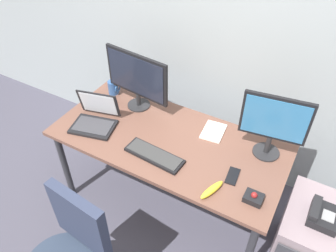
% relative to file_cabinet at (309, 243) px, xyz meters
% --- Properties ---
extents(ground_plane, '(8.00, 8.00, 0.00)m').
position_rel_file_cabinet_xyz_m(ground_plane, '(-1.10, 0.01, -0.30)').
color(ground_plane, '#464452').
extents(back_wall, '(6.00, 0.10, 2.80)m').
position_rel_file_cabinet_xyz_m(back_wall, '(-1.10, 0.75, 1.10)').
color(back_wall, '#9CA5A8').
rests_on(back_wall, ground).
extents(desk, '(1.66, 0.78, 0.74)m').
position_rel_file_cabinet_xyz_m(desk, '(-1.10, 0.01, 0.37)').
color(desk, brown).
rests_on(desk, ground).
extents(file_cabinet, '(0.42, 0.53, 0.60)m').
position_rel_file_cabinet_xyz_m(file_cabinet, '(0.00, 0.00, 0.00)').
color(file_cabinet, gray).
rests_on(file_cabinet, ground).
extents(desk_phone, '(0.17, 0.20, 0.09)m').
position_rel_file_cabinet_xyz_m(desk_phone, '(-0.01, -0.02, 0.33)').
color(desk_phone, black).
rests_on(desk_phone, file_cabinet).
extents(monitor_main, '(0.55, 0.18, 0.46)m').
position_rel_file_cabinet_xyz_m(monitor_main, '(-1.49, 0.23, 0.71)').
color(monitor_main, '#262628').
rests_on(monitor_main, desk).
extents(monitor_side, '(0.42, 0.18, 0.46)m').
position_rel_file_cabinet_xyz_m(monitor_side, '(-0.45, 0.21, 0.71)').
color(monitor_side, '#262628').
rests_on(monitor_side, desk).
extents(keyboard, '(0.42, 0.16, 0.03)m').
position_rel_file_cabinet_xyz_m(keyboard, '(-1.09, -0.19, 0.46)').
color(keyboard, black).
rests_on(keyboard, desk).
extents(laptop, '(0.37, 0.34, 0.24)m').
position_rel_file_cabinet_xyz_m(laptop, '(-1.64, -0.11, 0.50)').
color(laptop, black).
rests_on(laptop, desk).
extents(trackball_mouse, '(0.11, 0.09, 0.07)m').
position_rel_file_cabinet_xyz_m(trackball_mouse, '(-0.40, -0.20, 0.47)').
color(trackball_mouse, black).
rests_on(trackball_mouse, desk).
extents(coffee_mug, '(0.09, 0.08, 0.11)m').
position_rel_file_cabinet_xyz_m(coffee_mug, '(-1.76, 0.27, 0.50)').
color(coffee_mug, '#315794').
rests_on(coffee_mug, desk).
extents(paper_notepad, '(0.17, 0.22, 0.01)m').
position_rel_file_cabinet_xyz_m(paper_notepad, '(-0.84, 0.23, 0.45)').
color(paper_notepad, white).
rests_on(paper_notepad, desk).
extents(cell_phone, '(0.08, 0.15, 0.01)m').
position_rel_file_cabinet_xyz_m(cell_phone, '(-0.57, -0.09, 0.45)').
color(cell_phone, black).
rests_on(cell_phone, desk).
extents(banana, '(0.10, 0.19, 0.04)m').
position_rel_file_cabinet_xyz_m(banana, '(-0.64, -0.27, 0.46)').
color(banana, yellow).
rests_on(banana, desk).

